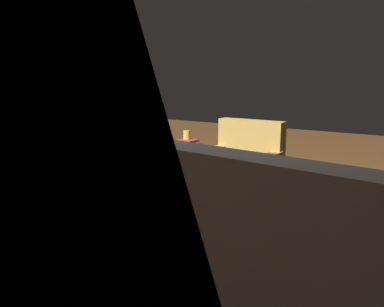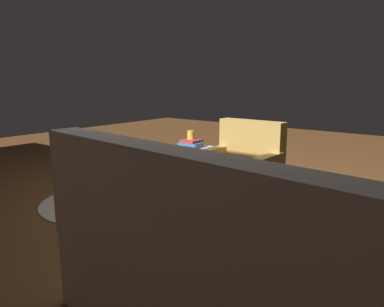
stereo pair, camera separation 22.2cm
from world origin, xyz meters
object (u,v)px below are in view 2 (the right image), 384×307
at_px(laptop_desk, 137,178).
at_px(ottoman, 180,155).
at_px(wicker_hamper, 192,167).
at_px(pet_bowl_steel, 110,164).
at_px(couch, 233,290).
at_px(yellow_mug, 191,135).
at_px(armchair, 238,177).
at_px(laptop, 133,167).
at_px(pet_bowl_teal, 93,162).
at_px(book_stack_hamper, 191,143).

xyz_separation_m(laptop_desk, ottoman, (0.71, -1.41, -0.11)).
xyz_separation_m(wicker_hamper, pet_bowl_steel, (1.64, -0.14, -0.22)).
height_order(couch, yellow_mug, couch).
height_order(armchair, laptop_desk, armchair).
bearing_deg(armchair, couch, 120.51).
bearing_deg(armchair, pet_bowl_steel, -12.39).
height_order(ottoman, pet_bowl_steel, ottoman).
distance_m(yellow_mug, pet_bowl_steel, 1.71).
relative_size(ottoman, pet_bowl_steel, 2.00).
xyz_separation_m(armchair, laptop, (0.54, 0.82, 0.17)).
bearing_deg(pet_bowl_teal, laptop_desk, 151.36).
bearing_deg(couch, pet_bowl_steel, -31.91).
relative_size(laptop, book_stack_hamper, 1.21).
xyz_separation_m(couch, wicker_hamper, (1.83, -2.02, -0.09)).
xyz_separation_m(book_stack_hamper, ottoman, (0.35, -0.22, -0.21)).
bearing_deg(armchair, laptop, 56.73).
distance_m(armchair, pet_bowl_steel, 2.61).
bearing_deg(ottoman, couch, 134.34).
relative_size(couch, wicker_hamper, 4.12).
xyz_separation_m(laptop_desk, pet_bowl_teal, (2.26, -1.24, -0.40)).
bearing_deg(yellow_mug, pet_bowl_teal, -0.32).
xyz_separation_m(wicker_hamper, ottoman, (0.36, -0.22, 0.07)).
relative_size(laptop_desk, laptop, 1.73).
relative_size(couch, ottoman, 4.95).
height_order(armchair, pet_bowl_teal, armchair).
bearing_deg(pet_bowl_steel, wicker_hamper, 175.11).
bearing_deg(wicker_hamper, pet_bowl_teal, -1.33).
xyz_separation_m(couch, pet_bowl_teal, (3.75, -2.07, -0.30)).
bearing_deg(pet_bowl_teal, armchair, 170.70).
bearing_deg(laptop_desk, pet_bowl_teal, -28.64).
relative_size(wicker_hamper, pet_bowl_teal, 2.40).
bearing_deg(yellow_mug, laptop_desk, 107.50).
xyz_separation_m(armchair, laptop_desk, (0.54, 0.78, 0.06)).
distance_m(couch, pet_bowl_steel, 4.10).
height_order(wicker_hamper, book_stack_hamper, book_stack_hamper).
bearing_deg(pet_bowl_steel, book_stack_hamper, 175.00).
bearing_deg(wicker_hamper, book_stack_hamper, 16.98).
bearing_deg(yellow_mug, book_stack_hamper, 131.65).
relative_size(couch, laptop_desk, 3.54).
xyz_separation_m(laptop, ottoman, (0.71, -1.45, -0.22)).
bearing_deg(book_stack_hamper, pet_bowl_teal, -1.42).
relative_size(yellow_mug, pet_bowl_steel, 0.50).
xyz_separation_m(wicker_hamper, pet_bowl_teal, (1.92, -0.04, -0.22)).
bearing_deg(armchair, pet_bowl_teal, -9.30).
bearing_deg(pet_bowl_teal, wicker_hamper, 178.67).
bearing_deg(book_stack_hamper, laptop_desk, 106.57).
height_order(armchair, wicker_hamper, armchair).
height_order(couch, laptop_desk, couch).
relative_size(armchair, laptop, 2.69).
distance_m(pet_bowl_steel, pet_bowl_teal, 0.29).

